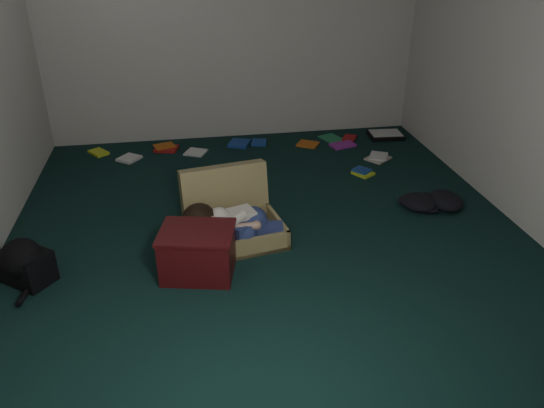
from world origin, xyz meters
name	(u,v)px	position (x,y,z in m)	size (l,w,h in m)	color
floor	(269,235)	(0.00, 0.00, 0.00)	(4.50, 4.50, 0.00)	black
wall_back	(232,17)	(0.00, 2.25, 1.30)	(4.50, 4.50, 0.00)	silver
wall_front	(393,245)	(0.00, -2.25, 1.30)	(4.50, 4.50, 0.00)	silver
wall_right	(540,56)	(2.00, 0.00, 1.30)	(4.50, 4.50, 0.00)	silver
suitcase	(232,217)	(-0.28, 0.07, 0.15)	(0.79, 0.78, 0.50)	tan
person	(232,223)	(-0.29, -0.11, 0.19)	(0.76, 0.37, 0.31)	white
maroon_bin	(198,252)	(-0.56, -0.42, 0.17)	(0.57, 0.49, 0.34)	#420D10
backpack	(26,265)	(-1.70, -0.31, 0.12)	(0.41, 0.33, 0.25)	black
clothing_pile	(433,200)	(1.46, 0.22, 0.07)	(0.43, 0.35, 0.14)	black
paper_tray	(386,135)	(1.67, 1.91, 0.03)	(0.40, 0.31, 0.05)	black
book_scatter	(264,149)	(0.24, 1.75, 0.01)	(3.07, 1.25, 0.02)	#D6EC29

